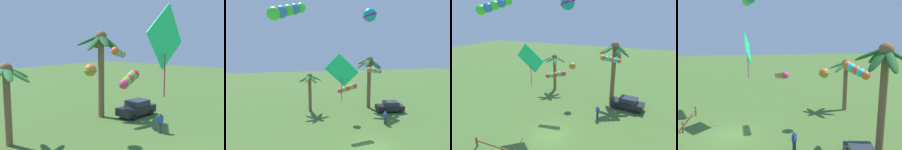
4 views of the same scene
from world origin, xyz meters
TOP-DOWN VIEW (x-y plane):
  - palm_tree_0 at (-5.26, 11.40)m, footprint 3.45×3.53m
  - palm_tree_1 at (3.69, 11.13)m, footprint 4.10×4.14m
  - parked_car_0 at (6.09, 8.81)m, footprint 4.09×2.19m
  - spectator_0 at (3.37, 4.79)m, footprint 0.46×0.41m
  - kite_ball_2 at (-0.95, 7.94)m, footprint 1.17×1.18m
  - kite_diamond_3 at (-2.80, 1.25)m, footprint 3.11×0.64m
  - kite_tube_4 at (-1.40, 4.24)m, footprint 2.31×1.10m
  - kite_tube_5 at (3.56, 9.01)m, footprint 2.47×1.30m

SIDE VIEW (x-z plane):
  - parked_car_0 at x=6.09m, z-range 0.00..1.51m
  - spectator_0 at x=3.37m, z-range 0.02..1.61m
  - palm_tree_0 at x=-5.26m, z-range 1.38..7.00m
  - kite_tube_4 at x=-1.40m, z-range 4.32..5.27m
  - kite_ball_2 at x=-0.95m, z-range 4.55..5.43m
  - palm_tree_1 at x=3.69m, z-range 1.86..9.82m
  - kite_tube_5 at x=3.56m, z-range 5.55..6.56m
  - kite_diamond_3 at x=-2.80m, z-range 4.89..9.18m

